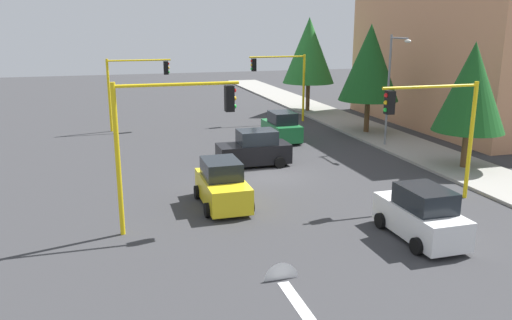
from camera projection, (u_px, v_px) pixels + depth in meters
name	position (u px, v px, depth m)	size (l,w,h in m)	color
ground_plane	(267.00, 175.00, 26.79)	(120.00, 120.00, 0.00)	#353538
sidewalk_kerb	(394.00, 141.00, 34.27)	(80.00, 4.00, 0.15)	gray
lane_arrow_near	(287.00, 287.00, 15.29)	(2.40, 1.10, 1.10)	silver
apartment_block	(464.00, 42.00, 38.85)	(18.85, 9.30, 12.56)	tan
traffic_signal_near_right	(167.00, 126.00, 18.66)	(0.36, 4.59, 5.64)	yellow
traffic_signal_far_left	(282.00, 75.00, 40.36)	(0.36, 4.59, 5.31)	yellow
traffic_signal_near_left	(436.00, 118.00, 21.81)	(0.36, 4.59, 5.22)	yellow
traffic_signal_far_right	(135.00, 79.00, 37.31)	(0.36, 4.59, 5.24)	yellow
street_lamp_curbside	(392.00, 79.00, 31.54)	(2.15, 0.28, 7.00)	slate
tree_roadside_near	(472.00, 87.00, 26.67)	(3.71, 3.71, 6.75)	brown
tree_roadside_mid	(370.00, 63.00, 35.66)	(4.19, 4.19, 7.66)	brown
tree_roadside_far	(309.00, 51.00, 44.71)	(4.50, 4.50, 8.23)	brown
car_black	(254.00, 149.00, 28.40)	(2.09, 3.95, 1.98)	black
car_white	(421.00, 215.00, 18.59)	(3.94, 1.98, 1.98)	white
car_green	(282.00, 128.00, 34.48)	(3.81, 2.04, 1.98)	#1E7238
car_yellow	(222.00, 185.00, 22.07)	(3.90, 2.02, 1.98)	yellow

